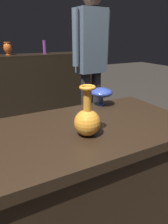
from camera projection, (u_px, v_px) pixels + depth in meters
The scene contains 8 objects.
display_plinth at pixel (81, 188), 1.19m from camera, with size 1.20×0.64×0.80m.
back_display_shelf at pixel (13, 90), 2.97m from camera, with size 2.60×0.40×0.99m.
vase_centerpiece at pixel (87, 120), 0.94m from camera, with size 0.13×0.13×0.24m.
vase_tall_behind at pixel (102, 93), 1.35m from camera, with size 0.15×0.15×0.12m.
shelf_vase_right at pixel (45, 47), 3.00m from camera, with size 0.06×0.06×0.19m.
shelf_vase_far_right at pixel (78, 48), 3.18m from camera, with size 0.12×0.12×0.22m.
shelf_vase_center at pixel (8, 48), 2.79m from camera, with size 0.11×0.11×0.17m.
visitor_near_right at pixel (91, 57), 2.27m from camera, with size 0.47×0.20×1.72m.
Camera 1 is at (-0.43, -0.85, 1.24)m, focal length 32.39 mm.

